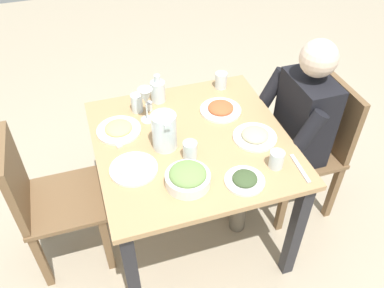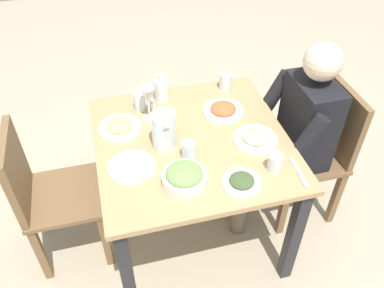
{
  "view_description": "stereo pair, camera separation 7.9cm",
  "coord_description": "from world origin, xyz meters",
  "px_view_note": "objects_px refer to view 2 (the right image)",
  "views": [
    {
      "loc": [
        -1.44,
        0.46,
        2.07
      ],
      "look_at": [
        -0.02,
        0.0,
        0.73
      ],
      "focal_mm": 37.67,
      "sensor_mm": 36.0,
      "label": 1
    },
    {
      "loc": [
        -1.46,
        0.38,
        2.07
      ],
      "look_at": [
        -0.02,
        0.0,
        0.73
      ],
      "focal_mm": 37.67,
      "sensor_mm": 36.0,
      "label": 2
    }
  ],
  "objects_px": {
    "plate_rice_curry": "(223,110)",
    "water_glass_far_left": "(275,163)",
    "salad_bowl": "(184,177)",
    "oil_carafe": "(162,91)",
    "plate_beans": "(256,138)",
    "dining_table": "(192,156)",
    "water_glass_by_pitcher": "(140,101)",
    "chair_near": "(319,147)",
    "plate_dolmas": "(242,182)",
    "diner_near": "(291,134)",
    "plate_yoghurt": "(132,166)",
    "salt_shaker": "(153,105)",
    "wine_glass": "(148,97)",
    "water_glass_far_right": "(226,81)",
    "chair_far": "(45,192)",
    "plate_fries": "(120,126)",
    "water_pitcher": "(164,130)",
    "water_glass_near_left": "(189,150)"
  },
  "relations": [
    {
      "from": "plate_beans",
      "to": "dining_table",
      "type": "bearing_deg",
      "value": 74.4
    },
    {
      "from": "plate_fries",
      "to": "salt_shaker",
      "type": "relative_size",
      "value": 4.18
    },
    {
      "from": "diner_near",
      "to": "plate_yoghurt",
      "type": "height_order",
      "value": "diner_near"
    },
    {
      "from": "plate_rice_curry",
      "to": "salad_bowl",
      "type": "bearing_deg",
      "value": 144.2
    },
    {
      "from": "plate_dolmas",
      "to": "plate_rice_curry",
      "type": "bearing_deg",
      "value": -8.98
    },
    {
      "from": "oil_carafe",
      "to": "salad_bowl",
      "type": "bearing_deg",
      "value": 177.33
    },
    {
      "from": "plate_yoghurt",
      "to": "salt_shaker",
      "type": "height_order",
      "value": "salt_shaker"
    },
    {
      "from": "water_pitcher",
      "to": "chair_near",
      "type": "bearing_deg",
      "value": -88.5
    },
    {
      "from": "chair_near",
      "to": "plate_fries",
      "type": "relative_size",
      "value": 3.87
    },
    {
      "from": "plate_dolmas",
      "to": "oil_carafe",
      "type": "relative_size",
      "value": 1.1
    },
    {
      "from": "chair_near",
      "to": "plate_dolmas",
      "type": "distance_m",
      "value": 0.77
    },
    {
      "from": "water_pitcher",
      "to": "water_glass_by_pitcher",
      "type": "xyz_separation_m",
      "value": [
        0.32,
        0.07,
        -0.04
      ]
    },
    {
      "from": "diner_near",
      "to": "water_glass_by_pitcher",
      "type": "height_order",
      "value": "diner_near"
    },
    {
      "from": "plate_rice_curry",
      "to": "oil_carafe",
      "type": "height_order",
      "value": "oil_carafe"
    },
    {
      "from": "diner_near",
      "to": "plate_rice_curry",
      "type": "bearing_deg",
      "value": 65.23
    },
    {
      "from": "chair_far",
      "to": "salad_bowl",
      "type": "distance_m",
      "value": 0.8
    },
    {
      "from": "dining_table",
      "to": "plate_rice_curry",
      "type": "bearing_deg",
      "value": -51.43
    },
    {
      "from": "chair_far",
      "to": "water_glass_far_right",
      "type": "height_order",
      "value": "chair_far"
    },
    {
      "from": "water_glass_far_left",
      "to": "water_glass_by_pitcher",
      "type": "distance_m",
      "value": 0.81
    },
    {
      "from": "salt_shaker",
      "to": "plate_rice_curry",
      "type": "bearing_deg",
      "value": -109.23
    },
    {
      "from": "dining_table",
      "to": "salt_shaker",
      "type": "height_order",
      "value": "salt_shaker"
    },
    {
      "from": "chair_far",
      "to": "water_glass_by_pitcher",
      "type": "xyz_separation_m",
      "value": [
        0.25,
        -0.56,
        0.3
      ]
    },
    {
      "from": "water_glass_near_left",
      "to": "water_glass_by_pitcher",
      "type": "distance_m",
      "value": 0.47
    },
    {
      "from": "diner_near",
      "to": "salt_shaker",
      "type": "relative_size",
      "value": 21.65
    },
    {
      "from": "salad_bowl",
      "to": "plate_yoghurt",
      "type": "bearing_deg",
      "value": 53.64
    },
    {
      "from": "water_glass_far_left",
      "to": "chair_near",
      "type": "bearing_deg",
      "value": -55.15
    },
    {
      "from": "dining_table",
      "to": "salt_shaker",
      "type": "bearing_deg",
      "value": 25.16
    },
    {
      "from": "salad_bowl",
      "to": "wine_glass",
      "type": "relative_size",
      "value": 1.03
    },
    {
      "from": "plate_rice_curry",
      "to": "water_glass_far_left",
      "type": "distance_m",
      "value": 0.48
    },
    {
      "from": "salad_bowl",
      "to": "oil_carafe",
      "type": "bearing_deg",
      "value": -2.67
    },
    {
      "from": "chair_near",
      "to": "water_glass_by_pitcher",
      "type": "distance_m",
      "value": 1.06
    },
    {
      "from": "chair_far",
      "to": "diner_near",
      "type": "bearing_deg",
      "value": -91.93
    },
    {
      "from": "plate_fries",
      "to": "plate_beans",
      "type": "distance_m",
      "value": 0.69
    },
    {
      "from": "salt_shaker",
      "to": "water_glass_by_pitcher",
      "type": "bearing_deg",
      "value": 77.54
    },
    {
      "from": "water_glass_far_right",
      "to": "chair_far",
      "type": "bearing_deg",
      "value": 107.09
    },
    {
      "from": "plate_fries",
      "to": "oil_carafe",
      "type": "height_order",
      "value": "oil_carafe"
    },
    {
      "from": "dining_table",
      "to": "wine_glass",
      "type": "relative_size",
      "value": 4.88
    },
    {
      "from": "chair_near",
      "to": "salad_bowl",
      "type": "height_order",
      "value": "chair_near"
    },
    {
      "from": "plate_fries",
      "to": "plate_yoghurt",
      "type": "bearing_deg",
      "value": -176.82
    },
    {
      "from": "diner_near",
      "to": "oil_carafe",
      "type": "relative_size",
      "value": 7.11
    },
    {
      "from": "water_glass_far_left",
      "to": "plate_dolmas",
      "type": "bearing_deg",
      "value": 105.19
    },
    {
      "from": "water_pitcher",
      "to": "water_glass_far_left",
      "type": "xyz_separation_m",
      "value": [
        -0.29,
        -0.45,
        -0.05
      ]
    },
    {
      "from": "chair_far",
      "to": "salt_shaker",
      "type": "relative_size",
      "value": 16.19
    },
    {
      "from": "chair_near",
      "to": "salad_bowl",
      "type": "distance_m",
      "value": 0.96
    },
    {
      "from": "water_glass_far_right",
      "to": "dining_table",
      "type": "bearing_deg",
      "value": 142.3
    },
    {
      "from": "water_glass_by_pitcher",
      "to": "salad_bowl",
      "type": "bearing_deg",
      "value": -170.32
    },
    {
      "from": "plate_beans",
      "to": "salad_bowl",
      "type": "bearing_deg",
      "value": 115.05
    },
    {
      "from": "salad_bowl",
      "to": "salt_shaker",
      "type": "height_order",
      "value": "salad_bowl"
    },
    {
      "from": "chair_far",
      "to": "plate_fries",
      "type": "bearing_deg",
      "value": -75.3
    },
    {
      "from": "water_pitcher",
      "to": "salt_shaker",
      "type": "bearing_deg",
      "value": 0.59
    }
  ]
}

